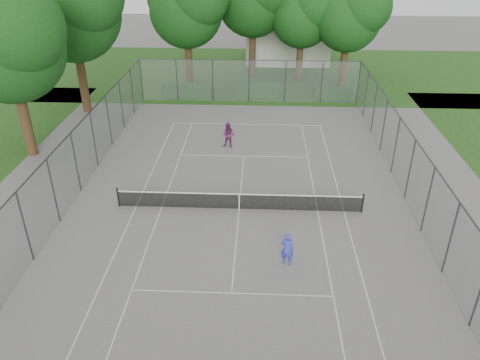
{
  "coord_description": "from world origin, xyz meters",
  "views": [
    {
      "loc": [
        1.01,
        -20.81,
        13.2
      ],
      "look_at": [
        0.0,
        1.0,
        1.2
      ],
      "focal_mm": 35.0,
      "sensor_mm": 36.0,
      "label": 1
    }
  ],
  "objects_px": {
    "house": "(288,19)",
    "woman_player": "(229,135)",
    "girl_player": "(287,249)",
    "tennis_net": "(239,201)"
  },
  "relations": [
    {
      "from": "girl_player",
      "to": "woman_player",
      "type": "distance_m",
      "value": 12.6
    },
    {
      "from": "tennis_net",
      "to": "girl_player",
      "type": "height_order",
      "value": "girl_player"
    },
    {
      "from": "tennis_net",
      "to": "woman_player",
      "type": "relative_size",
      "value": 7.52
    },
    {
      "from": "girl_player",
      "to": "woman_player",
      "type": "xyz_separation_m",
      "value": [
        -3.37,
        12.14,
        0.06
      ]
    },
    {
      "from": "tennis_net",
      "to": "girl_player",
      "type": "distance_m",
      "value": 4.95
    },
    {
      "from": "house",
      "to": "woman_player",
      "type": "height_order",
      "value": "house"
    },
    {
      "from": "house",
      "to": "woman_player",
      "type": "xyz_separation_m",
      "value": [
        -4.8,
        -23.2,
        -3.49
      ]
    },
    {
      "from": "tennis_net",
      "to": "house",
      "type": "bearing_deg",
      "value": 83.12
    },
    {
      "from": "tennis_net",
      "to": "woman_player",
      "type": "height_order",
      "value": "woman_player"
    },
    {
      "from": "house",
      "to": "girl_player",
      "type": "relative_size",
      "value": 6.81
    }
  ]
}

